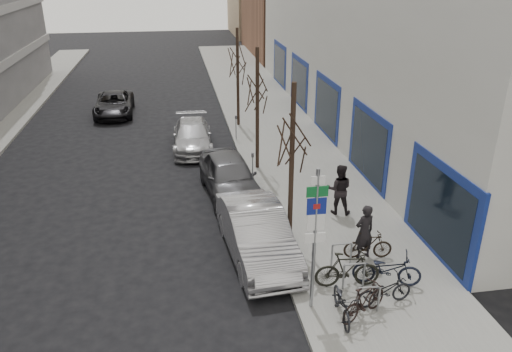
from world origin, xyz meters
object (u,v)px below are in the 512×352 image
object	(u,v)px
bike_rack	(354,273)
pedestrian_near	(364,232)
tree_mid	(257,81)
bike_mid_inner	(348,269)
bike_near_right	(364,301)
parked_car_front	(257,233)
meter_back	(236,125)
bike_mid_curb	(387,266)
meter_mid	(253,164)
pedestrian_far	(339,189)
parked_car_mid	(229,176)
tree_near	(293,127)
parked_car_back	(192,136)
bike_far_inner	(368,245)
tree_far	(237,54)
bike_far_curb	(384,288)
highway_sign_pole	(315,232)
meter_front	(280,228)
lane_car	(114,104)
bike_near_left	(343,301)

from	to	relation	value
bike_rack	pedestrian_near	size ratio (longest dim) A/B	1.24
tree_mid	bike_mid_inner	world-z (taller)	tree_mid
bike_rack	pedestrian_near	xyz separation A→B (m)	(0.84, 1.51, 0.40)
bike_near_right	parked_car_front	world-z (taller)	parked_car_front
meter_back	bike_mid_curb	world-z (taller)	meter_back
meter_mid	pedestrian_far	distance (m)	4.29
meter_back	parked_car_mid	bearing A→B (deg)	-99.66
parked_car_front	pedestrian_far	xyz separation A→B (m)	(3.42, 2.20, 0.28)
parked_car_front	pedestrian_far	distance (m)	4.08
tree_near	parked_car_back	world-z (taller)	tree_near
bike_far_inner	pedestrian_near	size ratio (longest dim) A/B	0.85
tree_far	bike_far_curb	size ratio (longest dim) A/B	3.35
tree_far	meter_mid	world-z (taller)	tree_far
meter_back	highway_sign_pole	bearing A→B (deg)	-88.98
tree_near	meter_front	world-z (taller)	tree_near
meter_mid	lane_car	bearing A→B (deg)	119.94
meter_back	bike_mid_curb	xyz separation A→B (m)	(2.64, -13.38, -0.17)
bike_mid_inner	bike_near_right	bearing A→B (deg)	-174.62
tree_far	bike_far_inner	size ratio (longest dim) A/B	3.56
meter_back	parked_car_mid	world-z (taller)	parked_car_mid
tree_far	bike_far_inner	world-z (taller)	tree_far
meter_back	pedestrian_near	distance (m)	12.15
bike_far_curb	parked_car_mid	world-z (taller)	parked_car_mid
meter_front	pedestrian_far	distance (m)	3.43
meter_back	pedestrian_far	distance (m)	9.25
tree_mid	tree_far	world-z (taller)	same
bike_mid_inner	highway_sign_pole	bearing A→B (deg)	125.53
bike_far_curb	lane_car	bearing A→B (deg)	15.42
meter_mid	bike_mid_curb	xyz separation A→B (m)	(2.64, -7.88, -0.17)
tree_near	bike_near_left	world-z (taller)	tree_near
bike_mid_inner	meter_back	bearing A→B (deg)	11.92
bike_rack	bike_near_right	bearing A→B (deg)	-97.66
parked_car_front	pedestrian_near	distance (m)	3.35
bike_mid_inner	meter_mid	bearing A→B (deg)	16.34
meter_front	pedestrian_near	bearing A→B (deg)	-19.75
tree_mid	tree_far	bearing A→B (deg)	90.00
meter_back	lane_car	distance (m)	9.21
bike_mid_curb	bike_mid_inner	distance (m)	1.16
lane_car	pedestrian_far	size ratio (longest dim) A/B	2.50
tree_far	highway_sign_pole	bearing A→B (deg)	-90.69
meter_mid	bike_mid_curb	distance (m)	8.31
bike_rack	bike_near_left	world-z (taller)	bike_near_left
bike_far_inner	parked_car_front	world-z (taller)	parked_car_front
tree_far	parked_car_back	distance (m)	5.42
bike_rack	bike_mid_curb	world-z (taller)	bike_mid_curb
highway_sign_pole	bike_far_curb	bearing A→B (deg)	-6.20
meter_back	parked_car_back	xyz separation A→B (m)	(-2.30, -0.69, -0.23)
bike_rack	tree_near	distance (m)	4.66
bike_near_right	tree_mid	bearing A→B (deg)	-23.88
meter_front	pedestrian_near	distance (m)	2.65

